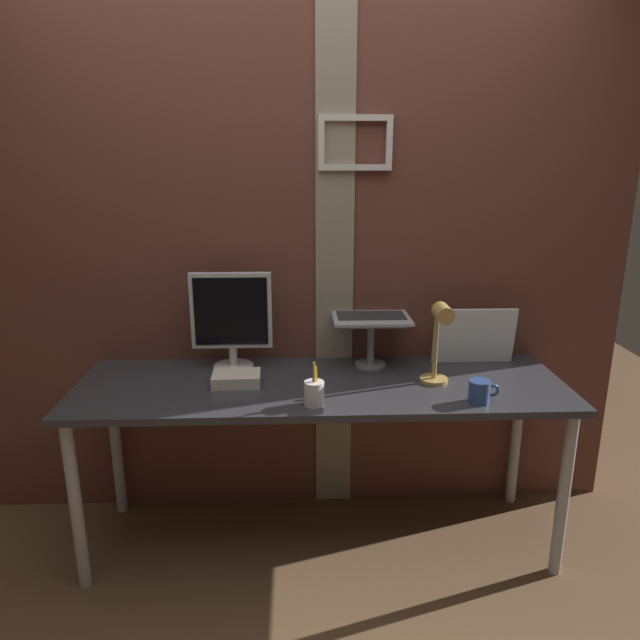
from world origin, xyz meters
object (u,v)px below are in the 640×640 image
laptop (370,301)px  coffee_mug (480,392)px  whiteboard_panel (474,336)px  pen_cup (314,393)px  desk_lamp (439,335)px  monitor (231,316)px

laptop → coffee_mug: bearing=-53.4°
whiteboard_panel → pen_cup: size_ratio=2.11×
laptop → whiteboard_panel: bearing=-6.9°
coffee_mug → pen_cup: bearing=180.0°
desk_lamp → pen_cup: bearing=-161.8°
laptop → desk_lamp: (0.25, -0.33, -0.06)m
laptop → coffee_mug: size_ratio=2.85×
monitor → whiteboard_panel: (1.10, 0.02, -0.11)m
desk_lamp → coffee_mug: bearing=-53.1°
pen_cup → coffee_mug: size_ratio=1.47×
monitor → laptop: 0.63m
monitor → desk_lamp: 0.91m
pen_cup → coffee_mug: bearing=-0.0°
whiteboard_panel → coffee_mug: whiteboard_panel is taller
laptop → pen_cup: (-0.27, -0.50, -0.24)m
monitor → pen_cup: monitor is taller
laptop → whiteboard_panel: (0.48, -0.06, -0.15)m
monitor → laptop: laptop is taller
pen_cup → coffee_mug: 0.65m
desk_lamp → monitor: bearing=163.6°
pen_cup → coffee_mug: (0.65, -0.00, -0.00)m
laptop → coffee_mug: (0.38, -0.50, -0.24)m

